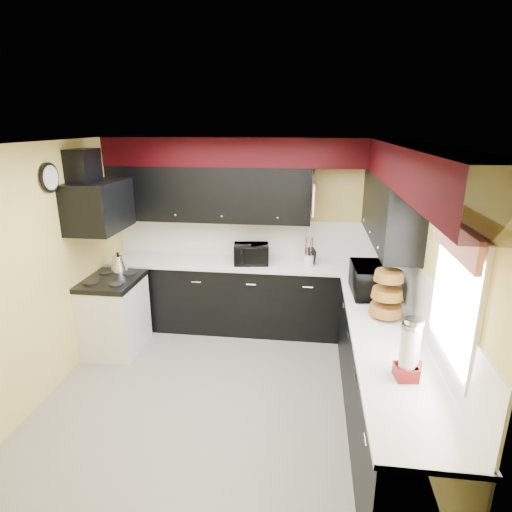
{
  "coord_description": "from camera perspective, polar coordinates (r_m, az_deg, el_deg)",
  "views": [
    {
      "loc": [
        0.79,
        -3.7,
        2.67
      ],
      "look_at": [
        0.22,
        0.72,
        1.28
      ],
      "focal_mm": 30.0,
      "sensor_mm": 36.0,
      "label": 1
    }
  ],
  "objects": [
    {
      "name": "hood_duct",
      "position": [
        5.11,
        -22.04,
        10.87
      ],
      "size": [
        0.24,
        0.4,
        0.4
      ],
      "primitive_type": "cube",
      "color": "black",
      "rests_on": "wall_left"
    },
    {
      "name": "kettle",
      "position": [
        5.53,
        -17.85,
        -0.91
      ],
      "size": [
        0.23,
        0.23,
        0.19
      ],
      "primitive_type": null,
      "rotation": [
        0.0,
        0.0,
        0.11
      ],
      "color": "#B8B9BD",
      "rests_on": "cooktop"
    },
    {
      "name": "soffit_right",
      "position": [
        3.63,
        20.85,
        10.83
      ],
      "size": [
        0.36,
        3.24,
        0.35
      ],
      "primitive_type": "cube",
      "color": "black",
      "rests_on": "wall_right"
    },
    {
      "name": "wall_back",
      "position": [
        5.74,
        -0.84,
        3.04
      ],
      "size": [
        3.6,
        0.06,
        2.5
      ],
      "primitive_type": "cube",
      "color": "#E0C666",
      "rests_on": "ground"
    },
    {
      "name": "microwave",
      "position": [
        4.63,
        15.08,
        -3.09
      ],
      "size": [
        0.41,
        0.59,
        0.31
      ],
      "primitive_type": "imported",
      "rotation": [
        0.0,
        0.0,
        1.62
      ],
      "color": "black",
      "rests_on": "counter_right"
    },
    {
      "name": "baskets",
      "position": [
        4.1,
        17.08,
        -4.73
      ],
      "size": [
        0.27,
        0.27,
        0.5
      ],
      "primitive_type": null,
      "color": "brown",
      "rests_on": "upper_right"
    },
    {
      "name": "knife_block",
      "position": [
        5.47,
        7.28,
        -0.07
      ],
      "size": [
        0.13,
        0.15,
        0.2
      ],
      "primitive_type": "cube",
      "rotation": [
        0.0,
        0.0,
        0.35
      ],
      "color": "black",
      "rests_on": "counter_back"
    },
    {
      "name": "soffit_back",
      "position": [
        5.39,
        -1.17,
        13.71
      ],
      "size": [
        3.6,
        0.36,
        0.35
      ],
      "primitive_type": "cube",
      "color": "black",
      "rests_on": "wall_back"
    },
    {
      "name": "cab_back",
      "position": [
        5.71,
        -1.23,
        -5.51
      ],
      "size": [
        3.6,
        0.6,
        0.9
      ],
      "primitive_type": "cube",
      "color": "black",
      "rests_on": "ground"
    },
    {
      "name": "dispenser_a",
      "position": [
        3.25,
        19.96,
        -11.59
      ],
      "size": [
        0.2,
        0.2,
        0.42
      ],
      "primitive_type": null,
      "rotation": [
        0.0,
        0.0,
        -0.41
      ],
      "color": "maroon",
      "rests_on": "counter_right"
    },
    {
      "name": "window",
      "position": [
        3.17,
        25.1,
        -5.0
      ],
      "size": [
        0.03,
        0.86,
        0.96
      ],
      "primitive_type": null,
      "color": "white",
      "rests_on": "wall_right"
    },
    {
      "name": "wall_left",
      "position": [
        4.74,
        -26.33,
        -1.93
      ],
      "size": [
        0.06,
        3.6,
        2.5
      ],
      "primitive_type": "cube",
      "color": "#E0C666",
      "rests_on": "ground"
    },
    {
      "name": "wall_right",
      "position": [
        4.09,
        21.15,
        -4.17
      ],
      "size": [
        0.06,
        3.6,
        2.5
      ],
      "primitive_type": "cube",
      "color": "#E0C666",
      "rests_on": "ground"
    },
    {
      "name": "cooktop",
      "position": [
        5.31,
        -18.75,
        -3.16
      ],
      "size": [
        0.62,
        0.77,
        0.06
      ],
      "primitive_type": "cube",
      "color": "black",
      "rests_on": "stove"
    },
    {
      "name": "pan_top",
      "position": [
        5.29,
        7.69,
        9.96
      ],
      "size": [
        0.03,
        0.22,
        0.4
      ],
      "primitive_type": null,
      "color": "black",
      "rests_on": "upper_back"
    },
    {
      "name": "pan_mid",
      "position": [
        5.2,
        7.58,
        7.04
      ],
      "size": [
        0.03,
        0.28,
        0.46
      ],
      "primitive_type": null,
      "color": "black",
      "rests_on": "upper_back"
    },
    {
      "name": "utensil_crock",
      "position": [
        5.43,
        7.01,
        -0.56
      ],
      "size": [
        0.14,
        0.14,
        0.14
      ],
      "primitive_type": "cylinder",
      "rotation": [
        0.0,
        0.0,
        -0.08
      ],
      "color": "silver",
      "rests_on": "counter_back"
    },
    {
      "name": "deco_plate",
      "position": [
        3.51,
        23.74,
        9.09
      ],
      "size": [
        0.03,
        0.24,
        0.24
      ],
      "primitive_type": null,
      "color": "white",
      "rests_on": "wall_right"
    },
    {
      "name": "pan_low",
      "position": [
        5.46,
        7.57,
        7.22
      ],
      "size": [
        0.03,
        0.24,
        0.42
      ],
      "primitive_type": null,
      "color": "black",
      "rests_on": "upper_back"
    },
    {
      "name": "splash_back",
      "position": [
        5.74,
        -0.85,
        2.44
      ],
      "size": [
        3.6,
        0.02,
        0.5
      ],
      "primitive_type": "cube",
      "color": "white",
      "rests_on": "counter_back"
    },
    {
      "name": "hood",
      "position": [
        5.11,
        -20.23,
        6.28
      ],
      "size": [
        0.5,
        0.78,
        0.55
      ],
      "primitive_type": "cube",
      "color": "black",
      "rests_on": "wall_left"
    },
    {
      "name": "stove",
      "position": [
        5.48,
        -18.29,
        -7.67
      ],
      "size": [
        0.6,
        0.75,
        0.86
      ],
      "primitive_type": "cube",
      "color": "white",
      "rests_on": "ground"
    },
    {
      "name": "upper_right",
      "position": [
        4.75,
        17.39,
        6.05
      ],
      "size": [
        0.35,
        1.8,
        0.7
      ],
      "primitive_type": "cube",
      "color": "black",
      "rests_on": "wall_right"
    },
    {
      "name": "dispenser_b",
      "position": [
        3.22,
        19.61,
        -12.1
      ],
      "size": [
        0.17,
        0.17,
        0.4
      ],
      "primitive_type": null,
      "rotation": [
        0.0,
        0.0,
        0.13
      ],
      "color": "#5A1206",
      "rests_on": "counter_right"
    },
    {
      "name": "valance",
      "position": [
        3.04,
        25.07,
        2.03
      ],
      "size": [
        0.04,
        0.88,
        0.2
      ],
      "primitive_type": "cube",
      "color": "red",
      "rests_on": "wall_right"
    },
    {
      "name": "ground",
      "position": [
        4.63,
        -4.08,
        -17.88
      ],
      "size": [
        3.6,
        3.6,
        0.0
      ],
      "primitive_type": "plane",
      "color": "gray",
      "rests_on": "ground"
    },
    {
      "name": "ceiling",
      "position": [
        3.79,
        -4.91,
        14.76
      ],
      "size": [
        3.6,
        3.6,
        0.06
      ],
      "primitive_type": "cube",
      "color": "white",
      "rests_on": "wall_back"
    },
    {
      "name": "splash_right",
      "position": [
        4.11,
        20.93,
        -4.94
      ],
      "size": [
        0.02,
        3.6,
        0.5
      ],
      "primitive_type": "cube",
      "color": "white",
      "rests_on": "counter_right"
    },
    {
      "name": "counter_back",
      "position": [
        5.54,
        -1.26,
        -1.03
      ],
      "size": [
        3.62,
        0.64,
        0.04
      ],
      "primitive_type": "cube",
      "color": "white",
      "rests_on": "cab_back"
    },
    {
      "name": "counter_right",
      "position": [
        3.89,
        17.26,
        -10.21
      ],
      "size": [
        0.64,
        3.02,
        0.04
      ],
      "primitive_type": "cube",
      "color": "white",
      "rests_on": "cab_right"
    },
    {
      "name": "cab_right",
      "position": [
        4.12,
        16.66,
        -16.03
      ],
      "size": [
        0.6,
        3.0,
        0.9
      ],
      "primitive_type": "cube",
      "color": "black",
      "rests_on": "ground"
    },
    {
      "name": "upper_back",
      "position": [
        5.55,
        -6.29,
        8.26
      ],
      "size": [
        2.6,
        0.35,
        0.7
      ],
      "primitive_type": "cube",
      "color": "black",
      "rests_on": "wall_back"
    },
    {
      "name": "cut_board",
      "position": [
        5.07,
        7.71,
        7.36
      ],
      "size": [
        0.03,
        0.26,
        0.35
      ],
      "primitive_type": "cube",
      "color": "white",
      "rests_on": "upper_back"
    },
    {
      "name": "toaster_oven",
      "position": [
        5.45,
        -0.64,
        0.27
      ],
      "size": [
        0.48,
        0.42,
        0.25
      ],
      "primitive_type": "imported",
      "rotation": [
        0.0,
        0.0,
        0.14
      ],
      "color": "black",
      "rests_on": "counter_back"
    },
    {
      "name": "clock",
      "position": [
        4.74,
        -25.84,
        9.38
      ],
      "size": [
        0.03,
        0.3,
        0.3
      ],
      "primitive_type": null,
      "color": "black",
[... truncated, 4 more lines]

